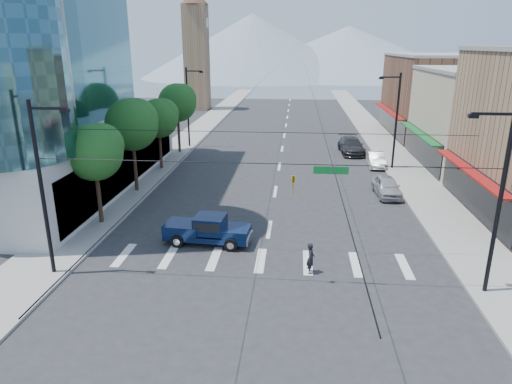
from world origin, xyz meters
The scene contains 20 objects.
ground centered at (0.00, 0.00, 0.00)m, with size 160.00×160.00×0.00m, color #28282B.
sidewalk_left centered at (-12.00, 40.00, 0.07)m, with size 4.00×120.00×0.15m, color gray.
sidewalk_right centered at (12.00, 40.00, 0.07)m, with size 4.00×120.00×0.15m, color gray.
shop_mid centered at (20.00, 24.00, 4.50)m, with size 12.00×14.00×9.00m, color tan.
shop_far centered at (20.00, 40.00, 5.00)m, with size 12.00×18.00×10.00m, color brown.
clock_tower centered at (-16.50, 62.00, 10.64)m, with size 4.80×4.80×20.40m.
mountain_left centered at (-15.00, 150.00, 11.00)m, with size 80.00×80.00×22.00m, color gray.
mountain_right centered at (20.00, 160.00, 9.00)m, with size 90.00×90.00×18.00m, color gray.
tree_near centered at (-11.07, 6.10, 4.99)m, with size 3.65×3.64×6.71m.
tree_midnear centered at (-11.07, 13.10, 5.59)m, with size 4.09×4.09×7.52m.
tree_midfar centered at (-11.07, 20.10, 4.99)m, with size 3.65×3.64×6.71m.
tree_far centered at (-11.07, 27.10, 5.59)m, with size 4.09×4.09×7.52m.
signal_rig centered at (0.19, -1.00, 4.64)m, with size 21.80×0.20×9.00m.
lamp_pole_nw centered at (-10.67, 30.00, 4.94)m, with size 2.00×0.25×9.00m.
lamp_pole_ne centered at (10.67, 22.00, 4.94)m, with size 2.00×0.25×9.00m.
pickup_truck centered at (-3.58, 3.56, 0.91)m, with size 5.31×2.34×1.76m.
pedestrian centered at (2.50, 0.35, 0.84)m, with size 0.61×0.40×1.68m, color black.
parked_car_near centered at (8.80, 13.82, 0.75)m, with size 1.77×4.41×1.50m, color #B6B6BB.
parked_car_mid centered at (9.39, 22.91, 0.69)m, with size 1.46×4.20×1.38m, color white.
parked_car_far centered at (7.60, 28.50, 0.85)m, with size 2.39×5.88×1.71m, color #2C2C2F.
Camera 1 is at (1.59, -21.27, 11.41)m, focal length 32.00 mm.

